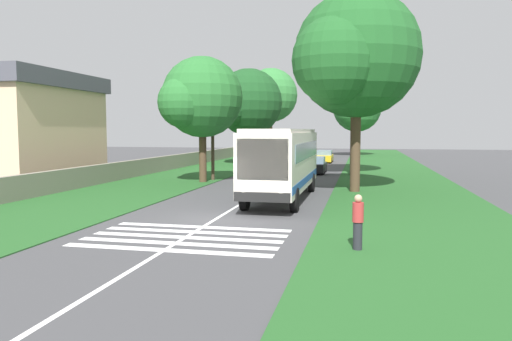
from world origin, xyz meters
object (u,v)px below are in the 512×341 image
at_px(coach_bus, 283,159).
at_px(roadside_tree_right_2, 353,69).
at_px(trailing_car_0, 315,166).
at_px(roadside_building, 12,127).
at_px(roadside_tree_right_1, 353,58).
at_px(roadside_tree_left_0, 201,100).
at_px(roadside_tree_left_2, 248,104).
at_px(roadside_tree_left_1, 269,97).
at_px(trailing_car_1, 288,159).
at_px(pedestrian, 358,221).
at_px(trailing_car_2, 325,157).
at_px(trailing_car_3, 303,153).
at_px(utility_pole, 213,120).
at_px(roadside_tree_right_0, 356,109).

relative_size(coach_bus, roadside_tree_right_2, 0.91).
bearing_deg(trailing_car_0, roadside_building, 120.14).
relative_size(coach_bus, roadside_tree_right_1, 0.95).
xyz_separation_m(coach_bus, roadside_tree_left_0, (7.15, 7.01, 3.68)).
height_order(coach_bus, roadside_tree_left_2, roadside_tree_left_2).
height_order(roadside_tree_left_1, roadside_building, roadside_tree_left_1).
height_order(trailing_car_1, roadside_building, roadside_building).
bearing_deg(trailing_car_0, roadside_tree_right_2, -106.38).
bearing_deg(trailing_car_1, roadside_tree_left_1, 18.83).
bearing_deg(roadside_tree_right_2, roadside_tree_left_1, 26.67).
relative_size(roadside_tree_left_1, pedestrian, 6.95).
bearing_deg(trailing_car_2, roadside_tree_left_2, 120.80).
bearing_deg(roadside_tree_left_0, roadside_tree_left_2, 3.22).
bearing_deg(roadside_building, trailing_car_3, -25.79).
height_order(trailing_car_0, utility_pole, utility_pole).
relative_size(roadside_tree_left_0, utility_pole, 1.03).
bearing_deg(utility_pole, roadside_tree_right_1, -114.94).
bearing_deg(roadside_tree_left_1, trailing_car_0, -159.27).
height_order(trailing_car_0, trailing_car_3, same).
bearing_deg(roadside_tree_left_1, roadside_tree_right_1, -161.26).
distance_m(trailing_car_0, utility_pole, 10.81).
bearing_deg(roadside_tree_left_0, roadside_tree_right_0, -14.46).
height_order(trailing_car_1, roadside_tree_left_0, roadside_tree_left_0).
height_order(trailing_car_2, roadside_tree_right_2, roadside_tree_right_2).
relative_size(trailing_car_0, pedestrian, 2.54).
distance_m(roadside_tree_right_0, roadside_tree_right_2, 31.40).
distance_m(trailing_car_1, roadside_tree_right_1, 22.61).
bearing_deg(roadside_building, roadside_tree_left_0, -77.72).
xyz_separation_m(roadside_tree_left_2, roadside_tree_right_1, (-21.73, -11.52, 1.32)).
xyz_separation_m(roadside_tree_left_2, utility_pole, (-17.04, -1.43, -2.09)).
bearing_deg(roadside_tree_left_1, trailing_car_1, -161.17).
xyz_separation_m(roadside_tree_left_1, roadside_tree_right_2, (-22.28, -11.19, 0.57)).
height_order(roadside_tree_right_1, utility_pole, roadside_tree_right_1).
bearing_deg(roadside_tree_left_1, trailing_car_2, -132.22).
height_order(roadside_tree_left_0, roadside_tree_left_1, roadside_tree_left_1).
relative_size(trailing_car_0, roadside_tree_right_2, 0.35).
bearing_deg(trailing_car_3, roadside_tree_right_2, -163.77).
relative_size(roadside_tree_left_0, roadside_tree_right_1, 0.75).
bearing_deg(roadside_building, roadside_tree_right_1, -91.12).
bearing_deg(roadside_tree_left_2, trailing_car_3, -19.16).
distance_m(trailing_car_2, utility_pole, 23.05).
xyz_separation_m(trailing_car_2, roadside_building, (-26.01, 20.00, 3.21)).
bearing_deg(trailing_car_0, roadside_tree_right_0, -5.58).
distance_m(trailing_car_1, pedestrian, 35.36).
height_order(roadside_tree_left_0, pedestrian, roadside_tree_left_0).
bearing_deg(trailing_car_2, pedestrian, -174.29).
xyz_separation_m(roadside_tree_right_1, roadside_tree_right_2, (11.30, 0.21, 0.77)).
relative_size(roadside_tree_left_2, roadside_tree_right_0, 0.99).
distance_m(roadside_tree_right_1, pedestrian, 15.89).
xyz_separation_m(trailing_car_1, utility_pole, (-15.61, 3.22, 3.78)).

